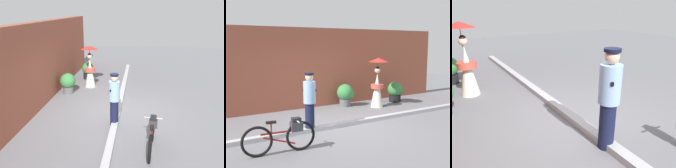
# 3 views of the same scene
# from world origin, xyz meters

# --- Properties ---
(ground_plane) EXTENTS (30.00, 30.00, 0.00)m
(ground_plane) POSITION_xyz_m (0.00, 0.00, 0.00)
(ground_plane) COLOR slate
(sidewalk_curb) EXTENTS (14.00, 0.20, 0.12)m
(sidewalk_curb) POSITION_xyz_m (0.00, 0.00, 0.06)
(sidewalk_curb) COLOR #B2B2B7
(sidewalk_curb) RESTS_ON ground_plane
(person_officer) EXTENTS (0.34, 0.34, 1.67)m
(person_officer) POSITION_xyz_m (-0.87, 0.03, 0.89)
(person_officer) COLOR #141938
(person_officer) RESTS_ON ground_plane
(person_with_parasol) EXTENTS (0.76, 0.76, 1.92)m
(person_with_parasol) POSITION_xyz_m (2.79, 1.55, 0.94)
(person_with_parasol) COLOR silver
(person_with_parasol) RESTS_ON ground_plane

